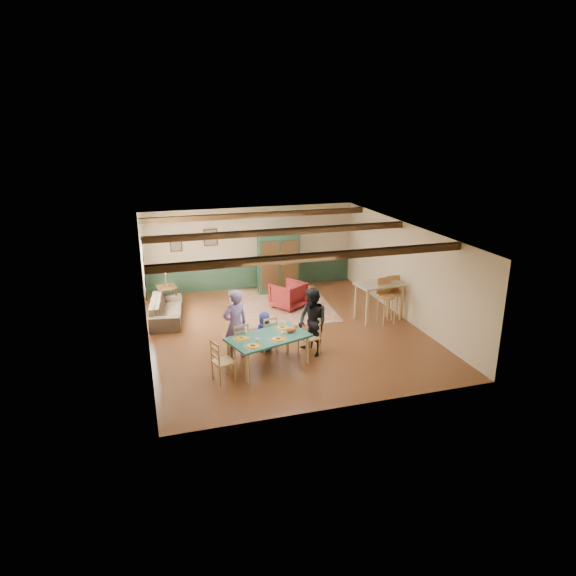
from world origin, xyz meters
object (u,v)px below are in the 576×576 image
object	(u,v)px
person_child	(265,332)
cat	(291,329)
bar_stool_left	(387,302)
dining_table	(269,352)
person_man	(235,325)
dining_chair_far_left	(238,341)
armchair	(288,295)
armoire	(278,262)
dining_chair_far_right	(266,334)
sofa	(166,309)
person_woman	(312,322)
table_lamp	(166,276)
dining_chair_end_right	(309,336)
dining_chair_end_left	(223,361)
end_table	(167,297)
counter_table	(379,301)

from	to	relation	value
person_child	cat	xyz separation A→B (m)	(0.41, -0.80, 0.33)
cat	bar_stool_left	xyz separation A→B (m)	(3.22, 1.57, -0.20)
dining_table	person_man	distance (m)	1.01
dining_chair_far_left	armchair	distance (m)	3.75
person_man	armoire	bearing A→B (deg)	-134.78
dining_chair_far_right	sofa	world-z (taller)	dining_chair_far_right
person_woman	table_lamp	xyz separation A→B (m)	(-3.08, 4.29, 0.16)
dining_chair_end_right	armoire	bearing A→B (deg)	155.03
dining_chair_end_left	armoire	world-z (taller)	armoire
dining_chair_far_left	cat	bearing A→B (deg)	139.20
person_woman	dining_chair_end_left	bearing A→B (deg)	-90.00
dining_table	table_lamp	distance (m)	5.07
end_table	person_child	bearing A→B (deg)	-61.75
person_man	cat	world-z (taller)	person_man
bar_stool_left	end_table	bearing A→B (deg)	148.70
table_lamp	counter_table	xyz separation A→B (m)	(5.60, -2.70, -0.44)
table_lamp	dining_chair_far_left	bearing A→B (deg)	-72.32
sofa	counter_table	bearing A→B (deg)	-99.71
person_child	armchair	world-z (taller)	person_child
dining_chair_far_left	bar_stool_left	distance (m)	4.49
dining_table	person_man	world-z (taller)	person_man
armchair	bar_stool_left	size ratio (longest dim) A/B	0.69
person_child	bar_stool_left	xyz separation A→B (m)	(3.63, 0.77, 0.14)
person_child	table_lamp	xyz separation A→B (m)	(-2.04, 3.79, 0.48)
dining_chair_end_left	dining_chair_end_right	size ratio (longest dim) A/B	1.00
dining_chair_end_right	person_man	size ratio (longest dim) A/B	0.55
dining_chair_far_left	dining_chair_far_right	bearing A→B (deg)	180.00
armoire	table_lamp	size ratio (longest dim) A/B	3.33
end_table	table_lamp	bearing A→B (deg)	0.00
armoire	armchair	distance (m)	1.66
dining_chair_end_right	person_woman	distance (m)	0.36
dining_chair_far_right	dining_chair_end_left	world-z (taller)	same
armchair	dining_chair_end_right	bearing A→B (deg)	50.06
bar_stool_left	armoire	bearing A→B (deg)	117.36
person_man	cat	size ratio (longest dim) A/B	4.79
dining_chair_far_right	dining_table	bearing A→B (deg)	60.95
dining_table	cat	distance (m)	0.72
dining_table	cat	world-z (taller)	cat
dining_chair_far_left	dining_chair_end_left	bearing A→B (deg)	43.83
person_woman	end_table	size ratio (longest dim) A/B	2.43
end_table	dining_chair_end_right	bearing A→B (deg)	-55.35
person_child	person_man	bearing A→B (deg)	0.00
armoire	sofa	distance (m)	4.04
dining_chair_far_left	table_lamp	bearing A→B (deg)	-90.13
person_woman	person_child	bearing A→B (deg)	-133.26
cat	end_table	distance (m)	5.23
dining_chair_far_left	end_table	bearing A→B (deg)	-90.13
sofa	end_table	size ratio (longest dim) A/B	3.14
dining_chair_end_left	armoire	distance (m)	6.19
end_table	counter_table	xyz separation A→B (m)	(5.60, -2.70, 0.20)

